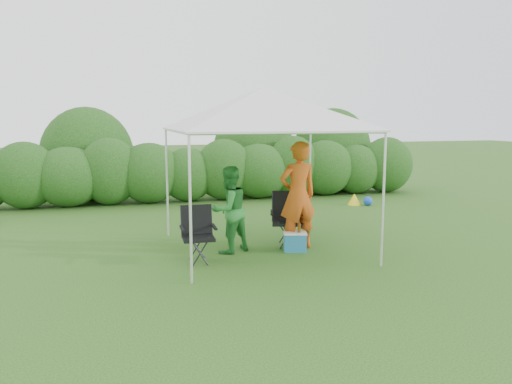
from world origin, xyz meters
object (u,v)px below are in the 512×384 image
object	(u,v)px
chair_right	(287,215)
chair_left	(198,230)
woman	(229,210)
man	(298,195)
cooler	(295,241)
canopy	(263,109)

from	to	relation	value
chair_right	chair_left	xyz separation A→B (m)	(-1.75, -0.60, -0.04)
woman	man	bearing A→B (deg)	149.80
chair_right	man	distance (m)	0.51
woman	cooler	bearing A→B (deg)	140.72
chair_left	woman	xyz separation A→B (m)	(0.61, 0.38, 0.24)
chair_right	woman	size ratio (longest dim) A/B	0.65
canopy	chair_right	xyz separation A→B (m)	(0.53, 0.19, -1.91)
chair_right	chair_left	distance (m)	1.85
canopy	cooler	size ratio (longest dim) A/B	6.68
canopy	chair_left	distance (m)	2.34
chair_left	chair_right	bearing A→B (deg)	21.60
man	cooler	size ratio (longest dim) A/B	4.12
woman	cooler	size ratio (longest dim) A/B	3.24
woman	cooler	distance (m)	1.29
man	chair_right	bearing A→B (deg)	-78.11
chair_left	man	size ratio (longest dim) A/B	0.47
cooler	chair_right	bearing A→B (deg)	103.14
chair_left	cooler	world-z (taller)	chair_left
canopy	chair_left	world-z (taller)	canopy
chair_right	cooler	distance (m)	0.60
chair_left	canopy	bearing A→B (deg)	21.11
chair_right	cooler	bearing A→B (deg)	-74.22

